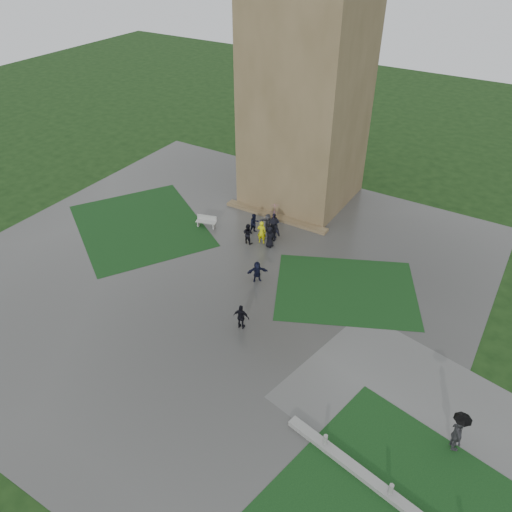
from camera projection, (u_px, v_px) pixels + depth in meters
The scene contains 11 objects.
ground at pixel (196, 288), 32.82m from camera, with size 120.00×120.00×0.00m, color black.
plaza at pixel (213, 272), 34.20m from camera, with size 34.00×34.00×0.02m, color #3A3A37.
lawn_inset_left at pixel (140, 225), 39.22m from camera, with size 11.00×9.00×0.01m, color black.
lawn_inset_right at pixel (346, 290), 32.65m from camera, with size 9.00×7.00×0.01m, color black.
tower at pixel (307, 91), 38.08m from camera, with size 8.00×8.00×18.00m, color brown.
tower_plinth at pixel (276, 216), 40.12m from camera, with size 9.00×0.80×0.22m, color brown.
bench at pixel (206, 221), 38.82m from camera, with size 1.66×0.93×0.92m.
visitor_cluster at pixel (268, 226), 37.17m from camera, with size 2.77×2.95×2.49m.
pedestrian_mid at pixel (257, 271), 33.04m from camera, with size 1.38×0.50×1.49m, color black.
pedestrian_near at pixel (241, 317), 29.26m from camera, with size 0.98×0.56×1.68m, color black.
pedestrian_path at pixel (458, 432), 22.46m from camera, with size 1.02×1.24×2.33m.
Camera 1 is at (16.78, -19.74, 20.64)m, focal length 35.00 mm.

